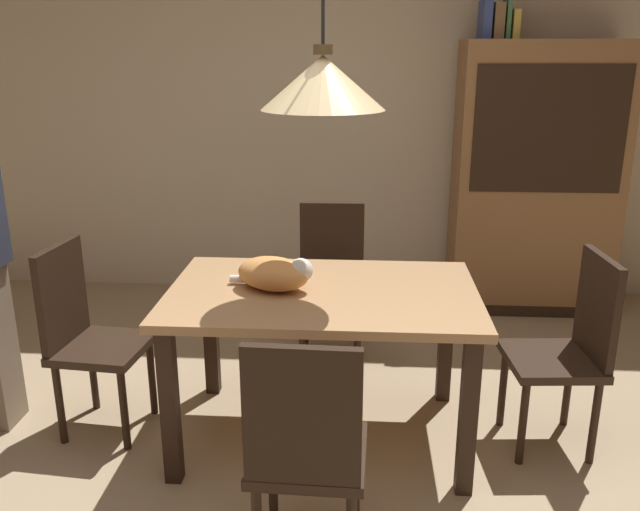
{
  "coord_description": "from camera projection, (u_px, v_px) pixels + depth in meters",
  "views": [
    {
      "loc": [
        0.21,
        -2.27,
        1.8
      ],
      "look_at": [
        0.02,
        0.74,
        0.85
      ],
      "focal_mm": 37.14,
      "sensor_mm": 36.0,
      "label": 1
    }
  ],
  "objects": [
    {
      "name": "book_yellow_short",
      "position": [
        514.0,
        24.0,
        4.26
      ],
      "size": [
        0.04,
        0.2,
        0.18
      ],
      "primitive_type": "cube",
      "color": "gold",
      "rests_on": "hutch_bookcase"
    },
    {
      "name": "book_blue_wide",
      "position": [
        485.0,
        20.0,
        4.27
      ],
      "size": [
        0.06,
        0.24,
        0.24
      ],
      "primitive_type": "cube",
      "color": "#384C93",
      "rests_on": "hutch_bookcase"
    },
    {
      "name": "book_brown_thick",
      "position": [
        497.0,
        21.0,
        4.26
      ],
      "size": [
        0.06,
        0.24,
        0.22
      ],
      "primitive_type": "cube",
      "color": "brown",
      "rests_on": "hutch_bookcase"
    },
    {
      "name": "chair_right_side",
      "position": [
        570.0,
        344.0,
        3.0
      ],
      "size": [
        0.43,
        0.43,
        0.93
      ],
      "color": "black",
      "rests_on": "ground"
    },
    {
      "name": "cat_sleeping",
      "position": [
        275.0,
        273.0,
        2.97
      ],
      "size": [
        0.41,
        0.33,
        0.16
      ],
      "color": "#E59951",
      "rests_on": "dining_table"
    },
    {
      "name": "ground",
      "position": [
        304.0,
        507.0,
        2.71
      ],
      "size": [
        10.0,
        10.0,
        0.0
      ],
      "primitive_type": "plane",
      "color": "tan"
    },
    {
      "name": "chair_left_side",
      "position": [
        86.0,
        331.0,
        3.14
      ],
      "size": [
        0.44,
        0.44,
        0.93
      ],
      "color": "black",
      "rests_on": "ground"
    },
    {
      "name": "pendant_lamp",
      "position": [
        323.0,
        82.0,
        2.72
      ],
      "size": [
        0.52,
        0.52,
        1.3
      ],
      "color": "beige"
    },
    {
      "name": "hutch_bookcase",
      "position": [
        535.0,
        185.0,
        4.56
      ],
      "size": [
        1.12,
        0.45,
        1.85
      ],
      "color": "olive",
      "rests_on": "ground"
    },
    {
      "name": "back_wall",
      "position": [
        335.0,
        98.0,
        4.8
      ],
      "size": [
        6.4,
        0.1,
        2.9
      ],
      "primitive_type": "cube",
      "color": "beige",
      "rests_on": "ground"
    },
    {
      "name": "chair_near_front",
      "position": [
        306.0,
        447.0,
        2.23
      ],
      "size": [
        0.41,
        0.41,
        0.93
      ],
      "color": "black",
      "rests_on": "ground"
    },
    {
      "name": "dining_table",
      "position": [
        323.0,
        311.0,
        3.02
      ],
      "size": [
        1.4,
        0.9,
        0.75
      ],
      "color": "tan",
      "rests_on": "ground"
    },
    {
      "name": "book_green_slim",
      "position": [
        506.0,
        18.0,
        4.25
      ],
      "size": [
        0.03,
        0.2,
        0.26
      ],
      "primitive_type": "cube",
      "color": "#427A4C",
      "rests_on": "hutch_bookcase"
    },
    {
      "name": "chair_far_back",
      "position": [
        331.0,
        276.0,
        3.9
      ],
      "size": [
        0.41,
        0.41,
        0.93
      ],
      "color": "black",
      "rests_on": "ground"
    }
  ]
}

